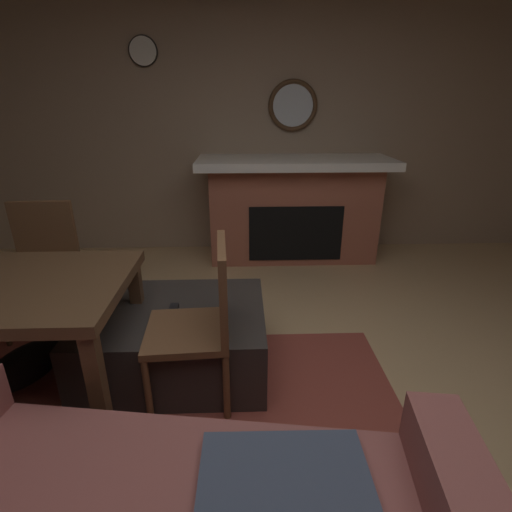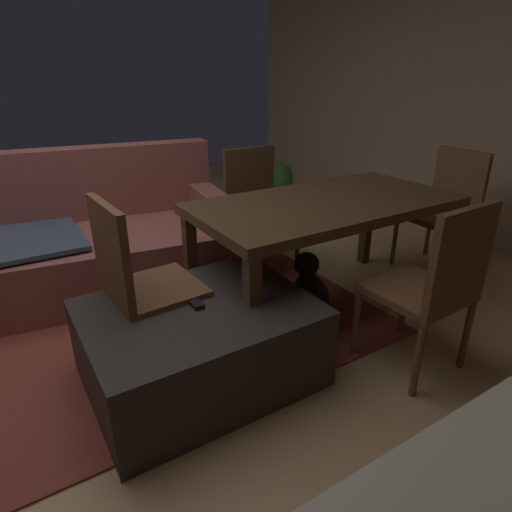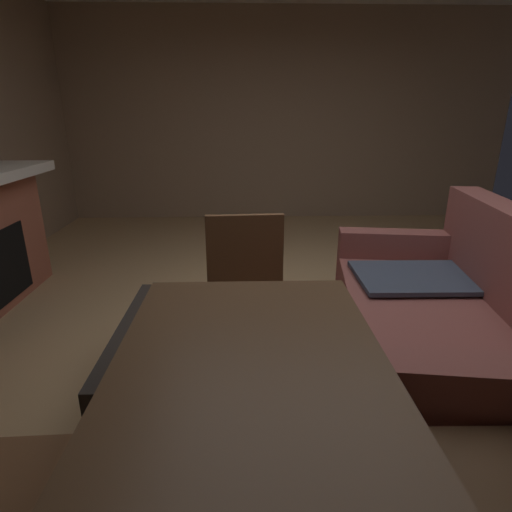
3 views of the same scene
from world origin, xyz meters
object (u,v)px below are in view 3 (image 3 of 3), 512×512
object	(u,v)px
dining_chair_west	(246,290)
tv_remote	(206,322)
ottoman_coffee_table	(200,360)
dining_table	(252,428)
couch	(450,323)
small_dog	(233,509)

from	to	relation	value
dining_chair_west	tv_remote	bearing A→B (deg)	-46.12
ottoman_coffee_table	dining_chair_west	size ratio (longest dim) A/B	1.17
tv_remote	dining_table	world-z (taller)	dining_table
ottoman_coffee_table	tv_remote	bearing A→B (deg)	98.86
couch	ottoman_coffee_table	xyz separation A→B (m)	(0.16, -1.42, -0.11)
couch	dining_table	size ratio (longest dim) A/B	1.22
dining_table	small_dog	size ratio (longest dim) A/B	3.17
couch	tv_remote	world-z (taller)	couch
couch	tv_remote	size ratio (longest dim) A/B	12.72
dining_chair_west	dining_table	bearing A→B (deg)	0.25
couch	dining_chair_west	xyz separation A→B (m)	(-0.05, -1.17, 0.20)
couch	small_dog	world-z (taller)	couch
dining_table	small_dog	world-z (taller)	dining_table
ottoman_coffee_table	dining_table	bearing A→B (deg)	14.30
tv_remote	small_dog	bearing A→B (deg)	9.70
couch	small_dog	size ratio (longest dim) A/B	3.87
small_dog	tv_remote	bearing A→B (deg)	-169.93
dining_chair_west	small_dog	bearing A→B (deg)	-3.16
couch	ottoman_coffee_table	world-z (taller)	couch
dining_chair_west	small_dog	distance (m)	1.13
couch	ottoman_coffee_table	size ratio (longest dim) A/B	1.86
dining_table	dining_chair_west	world-z (taller)	dining_chair_west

